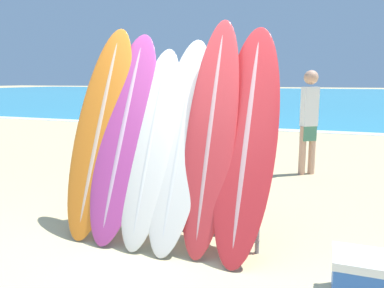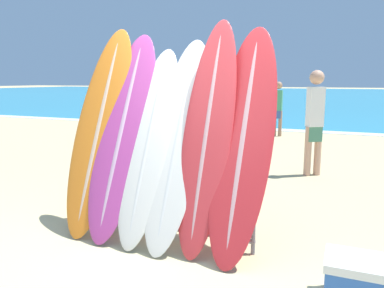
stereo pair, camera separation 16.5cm
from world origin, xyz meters
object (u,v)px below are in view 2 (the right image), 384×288
at_px(person_near_water, 315,119).
at_px(cooler_box, 368,283).
at_px(surfboard_slot_2, 149,143).
at_px(surfboard_slot_5, 243,138).
at_px(surfboard_slot_1, 123,132).
at_px(surfboard_slot_3, 178,140).
at_px(person_far_left, 140,118).
at_px(person_mid_beach, 278,107).
at_px(surfboard_slot_4, 208,132).
at_px(surfboard_slot_0, 100,127).
at_px(surfboard_rack, 162,196).

height_order(person_near_water, cooler_box, person_near_water).
bearing_deg(surfboard_slot_2, surfboard_slot_5, 3.89).
distance_m(surfboard_slot_1, surfboard_slot_3, 0.63).
bearing_deg(surfboard_slot_1, person_far_left, 117.52).
bearing_deg(person_mid_beach, person_far_left, 66.45).
distance_m(surfboard_slot_5, cooler_box, 1.52).
xyz_separation_m(person_far_left, cooler_box, (4.07, -3.85, -0.65)).
bearing_deg(surfboard_slot_4, person_far_left, 128.93).
bearing_deg(person_mid_beach, surfboard_slot_5, 99.83).
bearing_deg(person_mid_beach, surfboard_slot_4, 97.20).
xyz_separation_m(surfboard_slot_2, surfboard_slot_3, (0.30, 0.04, 0.05)).
distance_m(surfboard_slot_2, surfboard_slot_4, 0.62).
height_order(surfboard_slot_3, surfboard_slot_4, surfboard_slot_4).
relative_size(surfboard_slot_3, person_mid_beach, 1.31).
height_order(surfboard_slot_0, surfboard_slot_5, surfboard_slot_0).
distance_m(person_near_water, person_mid_beach, 4.48).
height_order(surfboard_slot_2, person_near_water, surfboard_slot_2).
bearing_deg(surfboard_slot_1, surfboard_slot_3, -0.18).
bearing_deg(surfboard_rack, surfboard_slot_2, 165.63).
bearing_deg(cooler_box, person_near_water, 100.52).
bearing_deg(surfboard_slot_1, surfboard_slot_4, 0.21).
height_order(person_mid_beach, person_far_left, person_mid_beach).
bearing_deg(person_near_water, person_mid_beach, 73.64).
relative_size(surfboard_slot_2, person_near_water, 1.11).
height_order(surfboard_slot_2, surfboard_slot_4, surfboard_slot_4).
bearing_deg(surfboard_slot_1, cooler_box, -13.41).
height_order(surfboard_slot_1, surfboard_slot_4, surfboard_slot_4).
height_order(surfboard_slot_5, person_mid_beach, surfboard_slot_5).
distance_m(surfboard_slot_2, surfboard_slot_5, 0.96).
relative_size(surfboard_slot_1, surfboard_slot_3, 1.04).
bearing_deg(cooler_box, surfboard_rack, 165.53).
xyz_separation_m(surfboard_slot_0, person_far_left, (-1.41, 3.27, -0.27)).
bearing_deg(surfboard_slot_5, surfboard_slot_2, -176.11).
bearing_deg(cooler_box, person_mid_beach, 104.12).
bearing_deg(person_mid_beach, surfboard_slot_3, 94.84).
bearing_deg(surfboard_slot_4, surfboard_rack, -169.86).
bearing_deg(cooler_box, surfboard_slot_5, 151.43).
distance_m(person_near_water, cooler_box, 3.89).
bearing_deg(person_near_water, surfboard_slot_0, -155.34).
bearing_deg(surfboard_slot_3, surfboard_slot_5, 2.37).
distance_m(surfboard_slot_2, person_mid_beach, 7.50).
distance_m(surfboard_slot_3, person_far_left, 4.04).
distance_m(surfboard_slot_3, person_mid_beach, 7.47).
height_order(surfboard_rack, surfboard_slot_2, surfboard_slot_2).
height_order(surfboard_rack, person_far_left, person_far_left).
bearing_deg(person_far_left, surfboard_slot_5, -178.53).
relative_size(surfboard_slot_3, surfboard_slot_5, 0.95).
distance_m(surfboard_slot_0, person_near_water, 3.73).
bearing_deg(surfboard_slot_1, person_mid_beach, 87.37).
relative_size(surfboard_rack, surfboard_slot_4, 0.87).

